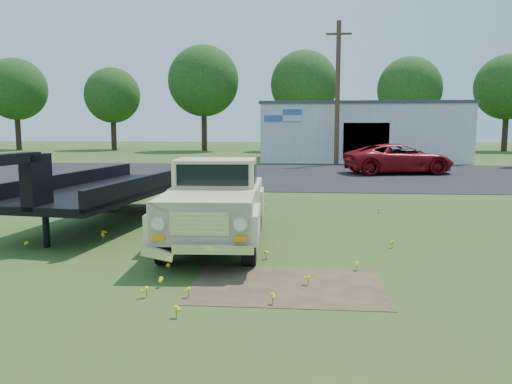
{
  "coord_description": "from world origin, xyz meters",
  "views": [
    {
      "loc": [
        1.68,
        -10.51,
        2.46
      ],
      "look_at": [
        0.66,
        1.0,
        0.94
      ],
      "focal_mm": 35.0,
      "sensor_mm": 36.0,
      "label": 1
    }
  ],
  "objects_px": {
    "flatbed_trailer": "(111,184)",
    "dark_sedan": "(412,160)",
    "red_pickup": "(399,159)",
    "vintage_pickup_truck": "(216,202)"
  },
  "relations": [
    {
      "from": "flatbed_trailer",
      "to": "red_pickup",
      "type": "xyz_separation_m",
      "value": [
        9.95,
        14.25,
        -0.22
      ]
    },
    {
      "from": "vintage_pickup_truck",
      "to": "red_pickup",
      "type": "relative_size",
      "value": 0.9
    },
    {
      "from": "dark_sedan",
      "to": "flatbed_trailer",
      "type": "bearing_deg",
      "value": 139.84
    },
    {
      "from": "vintage_pickup_truck",
      "to": "flatbed_trailer",
      "type": "relative_size",
      "value": 0.69
    },
    {
      "from": "flatbed_trailer",
      "to": "dark_sedan",
      "type": "height_order",
      "value": "flatbed_trailer"
    },
    {
      "from": "dark_sedan",
      "to": "red_pickup",
      "type": "bearing_deg",
      "value": 125.84
    },
    {
      "from": "vintage_pickup_truck",
      "to": "flatbed_trailer",
      "type": "distance_m",
      "value": 3.8
    },
    {
      "from": "flatbed_trailer",
      "to": "dark_sedan",
      "type": "xyz_separation_m",
      "value": [
        10.75,
        14.93,
        -0.31
      ]
    },
    {
      "from": "vintage_pickup_truck",
      "to": "flatbed_trailer",
      "type": "xyz_separation_m",
      "value": [
        -3.1,
        2.2,
        0.09
      ]
    },
    {
      "from": "flatbed_trailer",
      "to": "dark_sedan",
      "type": "bearing_deg",
      "value": 61.27
    }
  ]
}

